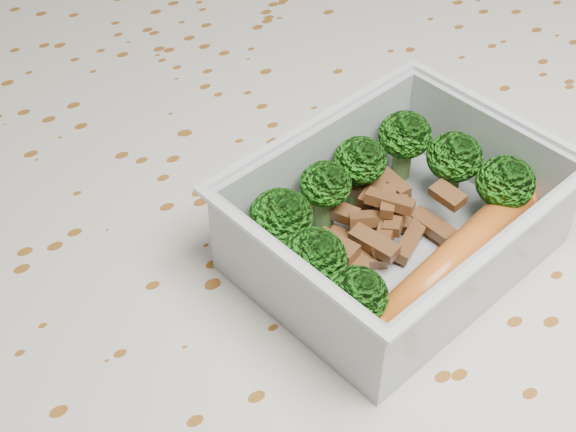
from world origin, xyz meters
TOP-DOWN VIEW (x-y plane):
  - dining_table at (0.00, 0.00)m, footprint 1.40×0.90m
  - tablecloth at (0.00, 0.00)m, footprint 1.46×0.96m
  - lunch_container at (0.04, -0.04)m, footprint 0.20×0.17m
  - broccoli_florets at (0.04, -0.03)m, footprint 0.16×0.12m
  - meat_pile at (0.04, -0.03)m, footprint 0.09×0.08m
  - sausage at (0.06, -0.08)m, footprint 0.15×0.06m

SIDE VIEW (x-z plane):
  - dining_table at x=0.00m, z-range 0.29..1.04m
  - tablecloth at x=0.00m, z-range 0.62..0.81m
  - meat_pile at x=0.04m, z-range 0.76..0.79m
  - sausage at x=0.06m, z-range 0.77..0.79m
  - lunch_container at x=0.04m, z-range 0.75..0.81m
  - broccoli_florets at x=0.04m, z-range 0.77..0.81m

